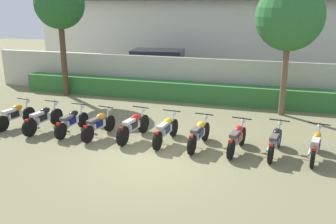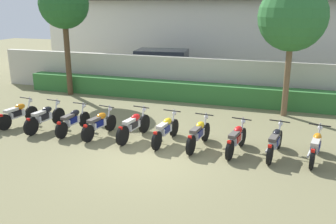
{
  "view_description": "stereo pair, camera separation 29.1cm",
  "coord_description": "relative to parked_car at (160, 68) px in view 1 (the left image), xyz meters",
  "views": [
    {
      "loc": [
        3.26,
        -9.21,
        4.3
      ],
      "look_at": [
        0.0,
        1.57,
        0.96
      ],
      "focal_mm": 39.43,
      "sensor_mm": 36.0,
      "label": 1
    },
    {
      "loc": [
        3.54,
        -9.12,
        4.3
      ],
      "look_at": [
        0.0,
        1.57,
        0.96
      ],
      "focal_mm": 39.43,
      "sensor_mm": 36.0,
      "label": 2
    }
  ],
  "objects": [
    {
      "name": "motorcycle_in_row_0",
      "position": [
        -2.8,
        -8.32,
        -0.5
      ],
      "size": [
        0.61,
        1.79,
        0.94
      ],
      "rotation": [
        0.0,
        0.0,
        1.41
      ],
      "color": "black",
      "rests_on": "ground"
    },
    {
      "name": "tree_near_inspector",
      "position": [
        -3.63,
        -3.61,
        3.28
      ],
      "size": [
        2.28,
        2.28,
        5.41
      ],
      "color": "#4C3823",
      "rests_on": "ground"
    },
    {
      "name": "motorcycle_in_row_9",
      "position": [
        7.32,
        -8.29,
        -0.5
      ],
      "size": [
        0.62,
        1.82,
        0.94
      ],
      "rotation": [
        0.0,
        0.0,
        1.4
      ],
      "color": "black",
      "rests_on": "ground"
    },
    {
      "name": "motorcycle_in_row_8",
      "position": [
        6.22,
        -8.31,
        -0.5
      ],
      "size": [
        0.61,
        1.88,
        0.94
      ],
      "rotation": [
        0.0,
        0.0,
        1.42
      ],
      "color": "black",
      "rests_on": "ground"
    },
    {
      "name": "ground",
      "position": [
        2.87,
        -9.64,
        -0.94
      ],
      "size": [
        60.0,
        60.0,
        0.0
      ],
      "primitive_type": "plane",
      "color": "olive"
    },
    {
      "name": "motorcycle_in_row_1",
      "position": [
        -1.57,
        -8.41,
        -0.49
      ],
      "size": [
        0.6,
        1.96,
        0.96
      ],
      "rotation": [
        0.0,
        0.0,
        1.45
      ],
      "color": "black",
      "rests_on": "ground"
    },
    {
      "name": "compound_wall",
      "position": [
        2.87,
        -2.3,
        0.0
      ],
      "size": [
        22.08,
        0.3,
        1.88
      ],
      "primitive_type": "cube",
      "color": "#BCB7A8",
      "rests_on": "ground"
    },
    {
      "name": "motorcycle_in_row_4",
      "position": [
        1.76,
        -8.29,
        -0.48
      ],
      "size": [
        0.61,
        1.97,
        0.98
      ],
      "rotation": [
        0.0,
        0.0,
        1.42
      ],
      "color": "black",
      "rests_on": "ground"
    },
    {
      "name": "building",
      "position": [
        2.87,
        5.3,
        3.42
      ],
      "size": [
        23.24,
        6.5,
        8.71
      ],
      "color": "silver",
      "rests_on": "ground"
    },
    {
      "name": "tree_far_side",
      "position": [
        6.37,
        -4.0,
        2.85
      ],
      "size": [
        2.55,
        2.55,
        5.09
      ],
      "color": "brown",
      "rests_on": "ground"
    },
    {
      "name": "parked_car",
      "position": [
        0.0,
        0.0,
        0.0
      ],
      "size": [
        4.68,
        2.49,
        1.89
      ],
      "rotation": [
        0.0,
        0.0,
        0.11
      ],
      "color": "black",
      "rests_on": "ground"
    },
    {
      "name": "motorcycle_in_row_5",
      "position": [
        2.87,
        -8.3,
        -0.49
      ],
      "size": [
        0.6,
        1.92,
        0.95
      ],
      "rotation": [
        0.0,
        0.0,
        1.47
      ],
      "color": "black",
      "rests_on": "ground"
    },
    {
      "name": "motorcycle_in_row_7",
      "position": [
        5.12,
        -8.41,
        -0.49
      ],
      "size": [
        0.61,
        1.79,
        0.95
      ],
      "rotation": [
        0.0,
        0.0,
        1.41
      ],
      "color": "black",
      "rests_on": "ground"
    },
    {
      "name": "hedge_row",
      "position": [
        2.87,
        -3.0,
        -0.51
      ],
      "size": [
        17.66,
        0.7,
        0.85
      ],
      "primitive_type": "cube",
      "color": "#337033",
      "rests_on": "ground"
    },
    {
      "name": "motorcycle_in_row_2",
      "position": [
        -0.46,
        -8.38,
        -0.5
      ],
      "size": [
        0.6,
        1.86,
        0.94
      ],
      "rotation": [
        0.0,
        0.0,
        1.5
      ],
      "color": "black",
      "rests_on": "ground"
    },
    {
      "name": "motorcycle_in_row_6",
      "position": [
        3.96,
        -8.37,
        -0.49
      ],
      "size": [
        0.6,
        1.88,
        0.96
      ],
      "rotation": [
        0.0,
        0.0,
        1.45
      ],
      "color": "black",
      "rests_on": "ground"
    },
    {
      "name": "motorcycle_in_row_3",
      "position": [
        0.57,
        -8.43,
        -0.5
      ],
      "size": [
        0.61,
        1.8,
        0.95
      ],
      "rotation": [
        0.0,
        0.0,
        1.41
      ],
      "color": "black",
      "rests_on": "ground"
    }
  ]
}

